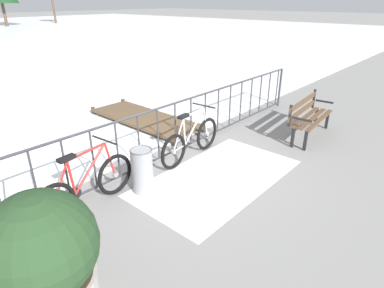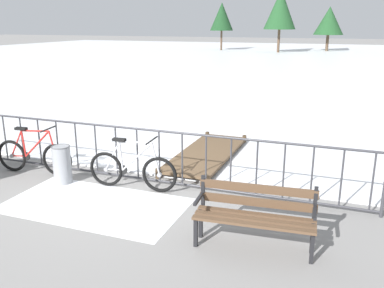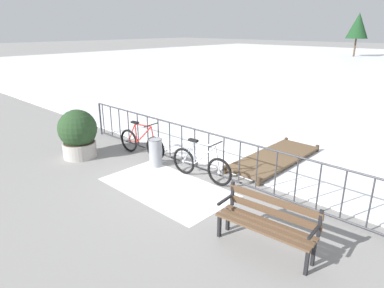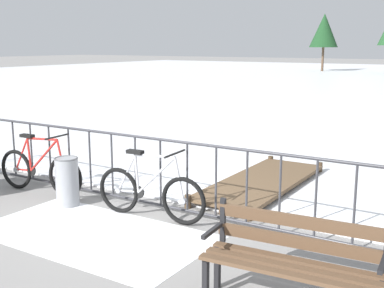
{
  "view_description": "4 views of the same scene",
  "coord_description": "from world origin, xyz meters",
  "px_view_note": "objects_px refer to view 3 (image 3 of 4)",
  "views": [
    {
      "loc": [
        -3.9,
        -4.06,
        2.82
      ],
      "look_at": [
        -0.11,
        -0.72,
        0.54
      ],
      "focal_mm": 30.1,
      "sensor_mm": 36.0,
      "label": 1
    },
    {
      "loc": [
        3.82,
        -6.61,
        2.94
      ],
      "look_at": [
        1.31,
        0.04,
        0.86
      ],
      "focal_mm": 38.88,
      "sensor_mm": 36.0,
      "label": 2
    },
    {
      "loc": [
        5.18,
        -5.8,
        3.41
      ],
      "look_at": [
        0.11,
        -0.46,
        0.86
      ],
      "focal_mm": 31.73,
      "sensor_mm": 36.0,
      "label": 3
    },
    {
      "loc": [
        4.26,
        -5.56,
        2.36
      ],
      "look_at": [
        0.57,
        0.3,
        0.97
      ],
      "focal_mm": 46.38,
      "sensor_mm": 36.0,
      "label": 4
    }
  ],
  "objects_px": {
    "planter_with_shrub": "(78,134)",
    "trash_bin": "(156,152)",
    "bicycle_second": "(201,165)",
    "park_bench": "(268,219)",
    "bicycle_near_railing": "(142,143)"
  },
  "relations": [
    {
      "from": "planter_with_shrub",
      "to": "trash_bin",
      "type": "xyz_separation_m",
      "value": [
        2.02,
        1.01,
        -0.3
      ]
    },
    {
      "from": "park_bench",
      "to": "planter_with_shrub",
      "type": "height_order",
      "value": "planter_with_shrub"
    },
    {
      "from": "bicycle_second",
      "to": "planter_with_shrub",
      "type": "height_order",
      "value": "planter_with_shrub"
    },
    {
      "from": "bicycle_second",
      "to": "park_bench",
      "type": "xyz_separation_m",
      "value": [
        2.52,
        -1.21,
        0.14
      ]
    },
    {
      "from": "bicycle_near_railing",
      "to": "park_bench",
      "type": "bearing_deg",
      "value": -14.6
    },
    {
      "from": "bicycle_second",
      "to": "park_bench",
      "type": "relative_size",
      "value": 1.05
    },
    {
      "from": "planter_with_shrub",
      "to": "trash_bin",
      "type": "bearing_deg",
      "value": 26.55
    },
    {
      "from": "bicycle_second",
      "to": "park_bench",
      "type": "distance_m",
      "value": 2.8
    },
    {
      "from": "bicycle_second",
      "to": "trash_bin",
      "type": "bearing_deg",
      "value": -171.86
    },
    {
      "from": "bicycle_near_railing",
      "to": "park_bench",
      "type": "xyz_separation_m",
      "value": [
        4.76,
        -1.24,
        0.14
      ]
    },
    {
      "from": "bicycle_second",
      "to": "park_bench",
      "type": "bearing_deg",
      "value": -25.65
    },
    {
      "from": "bicycle_second",
      "to": "planter_with_shrub",
      "type": "relative_size",
      "value": 1.29
    },
    {
      "from": "bicycle_second",
      "to": "trash_bin",
      "type": "height_order",
      "value": "bicycle_second"
    },
    {
      "from": "park_bench",
      "to": "planter_with_shrub",
      "type": "distance_m",
      "value": 5.93
    },
    {
      "from": "bicycle_near_railing",
      "to": "bicycle_second",
      "type": "xyz_separation_m",
      "value": [
        2.23,
        -0.03,
        0.0
      ]
    }
  ]
}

